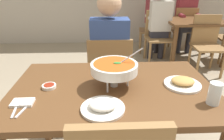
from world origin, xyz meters
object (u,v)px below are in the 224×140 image
chair_bg_window (207,41)px  patron_bg_right (160,20)px  dining_table_main (113,101)px  rice_plate (103,106)px  patron_bg_left (186,15)px  patron_bg_middle (154,15)px  appetizer_plate (183,83)px  chair_bg_middle (155,27)px  chair_diner_main (110,74)px  drink_glass (214,95)px  curry_bowl (114,68)px  sauce_dish (49,86)px  chair_bg_right (158,33)px  dining_table_far (194,28)px  diner_main (109,51)px  chair_bg_left (183,27)px

chair_bg_window → patron_bg_right: bearing=140.3°
dining_table_main → rice_plate: size_ratio=5.50×
patron_bg_left → patron_bg_middle: same height
appetizer_plate → chair_bg_window: size_ratio=0.27×
appetizer_plate → chair_bg_middle: size_ratio=0.27×
chair_diner_main → dining_table_main: bearing=-90.0°
patron_bg_left → patron_bg_middle: 0.64m
drink_glass → patron_bg_right: patron_bg_right is taller
appetizer_plate → patron_bg_middle: size_ratio=0.18×
curry_bowl → sauce_dish: (-0.42, -0.01, -0.12)m
chair_bg_right → patron_bg_left: patron_bg_left is taller
chair_bg_right → dining_table_main: bearing=-111.4°
sauce_dish → patron_bg_right: 2.72m
dining_table_main → drink_glass: size_ratio=10.16×
drink_glass → dining_table_far: (0.99, 2.52, -0.19)m
diner_main → sauce_dish: bearing=-119.5°
chair_diner_main → dining_table_far: 2.22m
drink_glass → patron_bg_right: size_ratio=0.10×
dining_table_far → curry_bowl: bearing=-123.9°
chair_diner_main → chair_bg_left: size_ratio=1.00×
appetizer_plate → chair_bg_window: bearing=59.1°
chair_bg_middle → patron_bg_middle: (-0.05, -0.00, 0.24)m
curry_bowl → patron_bg_middle: size_ratio=0.25×
dining_table_far → chair_bg_middle: bearing=134.2°
chair_bg_left → patron_bg_right: 0.82m
chair_diner_main → patron_bg_right: bearing=60.7°
diner_main → chair_bg_right: (0.92, 1.61, -0.24)m
chair_bg_left → chair_bg_right: same height
appetizer_plate → dining_table_far: bearing=64.7°
sauce_dish → rice_plate: bearing=-36.0°
chair_diner_main → patron_bg_left: (1.58, 2.11, 0.24)m
dining_table_main → chair_bg_window: size_ratio=1.47×
curry_bowl → patron_bg_left: 3.22m
drink_glass → dining_table_main: bearing=158.1°
dining_table_main → chair_bg_right: bearing=68.6°
appetizer_plate → chair_bg_middle: chair_bg_middle is taller
rice_plate → diner_main: bearing=86.1°
sauce_dish → chair_bg_left: bearing=55.0°
patron_bg_left → rice_plate: bearing=-118.2°
drink_glass → patron_bg_left: 3.21m
chair_diner_main → sauce_dish: (-0.41, -0.70, 0.26)m
drink_glass → patron_bg_middle: patron_bg_middle is taller
dining_table_far → chair_bg_left: bearing=87.9°
diner_main → chair_bg_middle: (0.99, 2.13, -0.24)m
sauce_dish → chair_bg_middle: (1.41, 2.86, -0.26)m
chair_diner_main → patron_bg_right: (0.93, 1.66, 0.24)m
dining_table_far → chair_bg_window: bearing=-87.8°
diner_main → rice_plate: size_ratio=5.46×
drink_glass → chair_bg_window: chair_bg_window is taller
patron_bg_left → patron_bg_middle: bearing=176.1°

